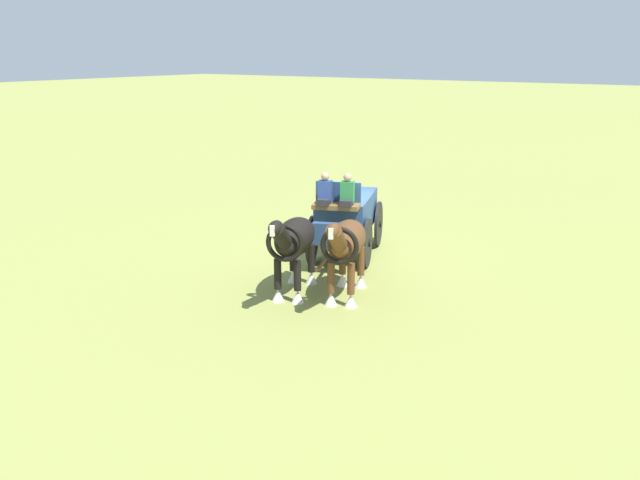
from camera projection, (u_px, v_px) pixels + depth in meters
name	position (u px, v px, depth m)	size (l,w,h in m)	color
ground_plane	(347.00, 254.00, 20.94)	(220.00, 220.00, 0.00)	olive
show_wagon	(346.00, 215.00, 20.45)	(5.74, 3.01, 2.73)	#2D4C7A
draft_horse_near	(346.00, 244.00, 16.89)	(3.02, 1.66, 2.25)	brown
draft_horse_off	(293.00, 241.00, 17.16)	(3.02, 1.67, 2.24)	black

